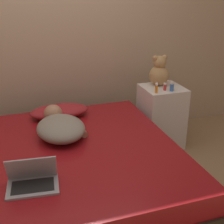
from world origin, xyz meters
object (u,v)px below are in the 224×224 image
Objects in this scene: pillow at (59,111)px; person_lying at (60,126)px; bottle_blue at (172,87)px; laptop at (32,180)px; teddy_bear at (159,72)px; bottle_red at (165,87)px; bottle_orange at (156,88)px.

pillow is 0.84× the size of person_lying.
bottle_blue is at bearing 8.32° from person_lying.
teddy_bear reaches higher than laptop.
bottle_blue reaches higher than laptop.
teddy_bear is at bearing 98.66° from bottle_blue.
teddy_bear is at bearing 44.50° from laptop.
laptop is at bearing -146.33° from bottle_red.
bottle_red is (-0.02, -0.19, -0.11)m from teddy_bear.
teddy_bear is 3.20× the size of bottle_orange.
pillow is at bearing 78.78° from person_lying.
laptop is 1.66m from bottle_orange.
laptop is at bearing -148.56° from bottle_blue.
bottle_red is at bearing 11.02° from person_lying.
bottle_orange is at bearing -179.03° from bottle_blue.
pillow is at bearing 171.79° from bottle_blue.
laptop is at bearing -145.39° from bottle_orange.
bottle_orange is 0.13m from bottle_red.
person_lying is 2.08× the size of teddy_bear.
bottle_orange reaches higher than bottle_red.
bottle_red is at bearing 40.10° from laptop.
pillow is 0.42m from person_lying.
person_lying is 1.95× the size of laptop.
teddy_bear is at bearing 84.08° from bottle_red.
bottle_orange reaches higher than bottle_blue.
laptop reaches higher than person_lying.
teddy_bear is at bearing 19.01° from person_lying.
bottle_orange is at bearing -121.01° from teddy_bear.
person_lying is 6.66× the size of bottle_orange.
bottle_blue is at bearing -8.21° from pillow.
laptop is at bearing -116.55° from person_lying.
laptop is 1.79m from bottle_red.
laptop is (-0.37, -1.11, -0.01)m from pillow.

